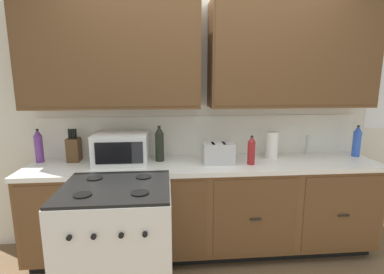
# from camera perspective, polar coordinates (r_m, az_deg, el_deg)

# --- Properties ---
(ground_plane) EXTENTS (8.02, 8.02, 0.00)m
(ground_plane) POSITION_cam_1_polar(r_m,az_deg,el_deg) (2.84, 3.37, -24.63)
(ground_plane) COLOR brown
(wall_unit) EXTENTS (4.41, 0.40, 2.43)m
(wall_unit) POSITION_cam_1_polar(r_m,az_deg,el_deg) (2.80, 2.31, 10.88)
(wall_unit) COLOR silver
(wall_unit) RESTS_ON ground_plane
(counter_run) EXTENTS (3.24, 0.64, 0.91)m
(counter_run) POSITION_cam_1_polar(r_m,az_deg,el_deg) (2.87, 2.65, -13.53)
(counter_run) COLOR black
(counter_run) RESTS_ON ground_plane
(stove_range) EXTENTS (0.76, 0.68, 0.95)m
(stove_range) POSITION_cam_1_polar(r_m,az_deg,el_deg) (2.31, -14.15, -20.21)
(stove_range) COLOR white
(stove_range) RESTS_ON ground_plane
(microwave) EXTENTS (0.48, 0.37, 0.28)m
(microwave) POSITION_cam_1_polar(r_m,az_deg,el_deg) (2.74, -13.72, -2.16)
(microwave) COLOR white
(microwave) RESTS_ON counter_run
(toaster) EXTENTS (0.28, 0.18, 0.19)m
(toaster) POSITION_cam_1_polar(r_m,az_deg,el_deg) (2.67, 5.18, -3.19)
(toaster) COLOR #B7B7BC
(toaster) RESTS_ON counter_run
(knife_block) EXTENTS (0.11, 0.14, 0.31)m
(knife_block) POSITION_cam_1_polar(r_m,az_deg,el_deg) (2.95, -22.15, -2.22)
(knife_block) COLOR #52361E
(knife_block) RESTS_ON counter_run
(sink_faucet) EXTENTS (0.02, 0.02, 0.20)m
(sink_faucet) POSITION_cam_1_polar(r_m,az_deg,el_deg) (3.20, 21.56, -1.44)
(sink_faucet) COLOR #B2B5BA
(sink_faucet) RESTS_ON counter_run
(paper_towel_roll) EXTENTS (0.12, 0.12, 0.26)m
(paper_towel_roll) POSITION_cam_1_polar(r_m,az_deg,el_deg) (2.94, 15.40, -1.54)
(paper_towel_roll) COLOR white
(paper_towel_roll) RESTS_ON counter_run
(bottle_dark) EXTENTS (0.08, 0.08, 0.34)m
(bottle_dark) POSITION_cam_1_polar(r_m,az_deg,el_deg) (2.74, -6.39, -1.37)
(bottle_dark) COLOR black
(bottle_dark) RESTS_ON counter_run
(bottle_blue) EXTENTS (0.08, 0.08, 0.31)m
(bottle_blue) POSITION_cam_1_polar(r_m,az_deg,el_deg) (3.33, 29.62, -0.73)
(bottle_blue) COLOR blue
(bottle_blue) RESTS_ON counter_run
(bottle_violet) EXTENTS (0.07, 0.07, 0.31)m
(bottle_violet) POSITION_cam_1_polar(r_m,az_deg,el_deg) (3.04, -27.86, -1.59)
(bottle_violet) COLOR #663384
(bottle_violet) RESTS_ON counter_run
(bottle_red) EXTENTS (0.07, 0.07, 0.26)m
(bottle_red) POSITION_cam_1_polar(r_m,az_deg,el_deg) (2.68, 11.56, -2.61)
(bottle_red) COLOR maroon
(bottle_red) RESTS_ON counter_run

